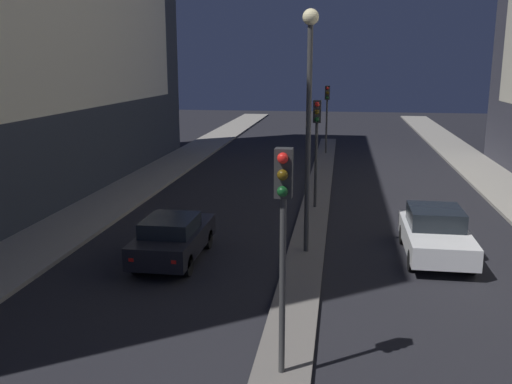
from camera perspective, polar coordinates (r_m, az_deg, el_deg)
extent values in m
cube|color=#66605B|center=(26.48, 6.19, -0.19)|extent=(1.17, 38.23, 0.13)
cylinder|color=#383838|center=(10.87, 2.66, -9.53)|extent=(0.12, 0.12, 3.49)
cube|color=#2D2D2D|center=(10.24, 2.78, 1.91)|extent=(0.32, 0.28, 0.90)
sphere|color=red|center=(10.01, 2.70, 3.40)|extent=(0.20, 0.20, 0.20)
sphere|color=#4C380A|center=(10.06, 2.68, 1.72)|extent=(0.20, 0.20, 0.20)
sphere|color=#0F3D19|center=(10.13, 2.66, 0.05)|extent=(0.20, 0.20, 0.20)
cylinder|color=#383838|center=(23.52, 6.00, 2.67)|extent=(0.12, 0.12, 3.49)
cube|color=#2D2D2D|center=(23.24, 6.13, 8.00)|extent=(0.32, 0.28, 0.90)
sphere|color=red|center=(23.04, 6.13, 8.71)|extent=(0.20, 0.20, 0.20)
sphere|color=#4C380A|center=(23.06, 6.11, 7.97)|extent=(0.20, 0.20, 0.20)
sphere|color=#0F3D19|center=(23.09, 6.09, 7.22)|extent=(0.20, 0.20, 0.20)
cylinder|color=#383838|center=(37.87, 7.06, 6.50)|extent=(0.12, 0.12, 3.49)
cube|color=#2D2D2D|center=(37.70, 7.15, 9.82)|extent=(0.32, 0.28, 0.90)
sphere|color=red|center=(37.50, 7.15, 10.27)|extent=(0.20, 0.20, 0.20)
sphere|color=#4C380A|center=(37.52, 7.14, 9.81)|extent=(0.20, 0.20, 0.20)
sphere|color=#0F3D19|center=(37.53, 7.13, 9.35)|extent=(0.20, 0.20, 0.20)
cylinder|color=#383838|center=(17.57, 5.24, 5.05)|extent=(0.16, 0.16, 7.02)
sphere|color=#F9EAB2|center=(17.45, 5.49, 17.03)|extent=(0.49, 0.49, 0.49)
cube|color=black|center=(17.84, -8.23, -4.75)|extent=(1.74, 4.07, 0.67)
cube|color=black|center=(17.40, -8.58, -3.29)|extent=(1.48, 1.83, 0.46)
cube|color=red|center=(16.20, -12.39, -6.65)|extent=(0.14, 0.04, 0.10)
cube|color=red|center=(15.82, -8.23, -6.95)|extent=(0.14, 0.04, 0.10)
cylinder|color=black|center=(19.31, -9.29, -4.46)|extent=(0.22, 0.64, 0.64)
cylinder|color=black|center=(18.91, -4.89, -4.70)|extent=(0.22, 0.64, 0.64)
cylinder|color=black|center=(17.05, -11.88, -6.93)|extent=(0.22, 0.64, 0.64)
cylinder|color=black|center=(16.60, -6.92, -7.29)|extent=(0.22, 0.64, 0.64)
cube|color=silver|center=(18.72, 17.52, -4.42)|extent=(1.90, 4.20, 0.64)
cube|color=black|center=(18.86, 17.50, -2.38)|extent=(1.61, 1.89, 0.57)
cube|color=red|center=(20.62, 14.84, -2.58)|extent=(0.14, 0.04, 0.10)
cube|color=red|center=(20.82, 18.47, -2.68)|extent=(0.14, 0.04, 0.10)
cylinder|color=black|center=(19.94, 14.52, -4.15)|extent=(0.22, 0.64, 0.64)
cylinder|color=black|center=(20.19, 19.26, -4.25)|extent=(0.22, 0.64, 0.64)
cylinder|color=black|center=(17.48, 15.35, -6.62)|extent=(0.22, 0.64, 0.64)
cylinder|color=black|center=(17.76, 20.76, -6.69)|extent=(0.22, 0.64, 0.64)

